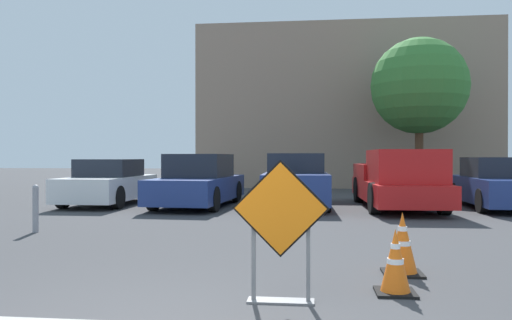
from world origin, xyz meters
The scene contains 12 objects.
ground_plane centered at (0.00, 10.00, 0.00)m, with size 96.00×96.00×0.00m, color #3D3D3F.
road_closed_sign centered at (1.01, 1.18, 0.78)m, with size 0.95×0.20×1.41m.
traffic_cone_nearest centered at (2.18, 1.66, 0.33)m, with size 0.41×0.41×0.68m.
traffic_cone_second centered at (2.41, 2.56, 0.37)m, with size 0.47×0.47×0.76m.
parked_car_nearest centered at (-4.79, 10.79, 0.64)m, with size 1.79×4.04×1.37m.
parked_car_second centered at (-1.97, 10.59, 0.69)m, with size 2.08×4.65×1.52m.
parked_car_third centered at (0.85, 10.72, 0.72)m, with size 1.91×4.36×1.54m.
pickup_truck centered at (3.68, 10.38, 0.73)m, with size 2.05×5.59×1.62m.
parked_car_fourth centered at (6.50, 10.93, 0.66)m, with size 1.96×4.44×1.43m.
bollard_nearest centered at (-3.91, 5.27, 0.48)m, with size 0.12×0.12×0.91m.
building_facade_backdrop centered at (2.87, 21.72, 3.84)m, with size 13.96×5.00×7.68m.
street_tree_behind_lot centered at (5.50, 16.49, 4.21)m, with size 3.76×3.76×6.11m.
Camera 1 is at (1.31, -3.67, 1.43)m, focal length 35.00 mm.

